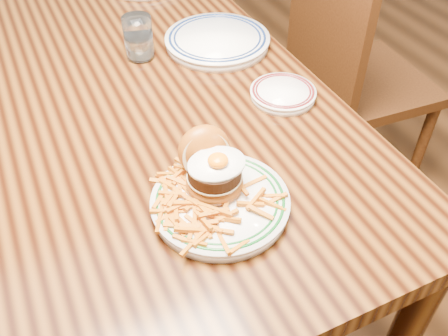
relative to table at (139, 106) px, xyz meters
name	(u,v)px	position (x,y,z in m)	size (l,w,h in m)	color
floor	(160,256)	(0.00, 0.00, -0.66)	(6.00, 6.00, 0.00)	black
table	(139,106)	(0.00, 0.00, 0.00)	(0.85, 1.60, 0.75)	black
chair_right	(349,75)	(0.78, 0.09, -0.17)	(0.46, 0.46, 0.92)	#42230D
main_plate	(217,190)	(0.01, -0.48, 0.12)	(0.26, 0.27, 0.13)	white
side_plate	(283,93)	(0.30, -0.24, 0.10)	(0.16, 0.16, 0.02)	white
rear_plate	(217,40)	(0.26, 0.06, 0.11)	(0.29, 0.29, 0.03)	white
water_glass	(139,40)	(0.05, 0.09, 0.14)	(0.08, 0.08, 0.11)	white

